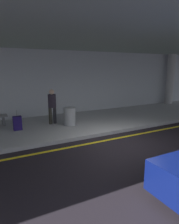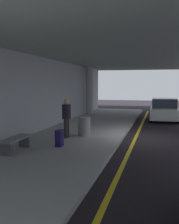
% 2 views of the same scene
% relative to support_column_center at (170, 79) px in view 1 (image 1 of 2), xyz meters
% --- Properties ---
extents(ground_plane, '(60.00, 60.00, 0.00)m').
position_rel_support_column_center_xyz_m(ground_plane, '(-8.00, -4.77, -1.97)').
color(ground_plane, black).
extents(sidewalk, '(26.00, 4.20, 0.15)m').
position_rel_support_column_center_xyz_m(sidewalk, '(-8.00, -1.67, -1.90)').
color(sidewalk, '#A8A8AB').
rests_on(sidewalk, ground).
extents(lane_stripe_yellow, '(26.00, 0.14, 0.01)m').
position_rel_support_column_center_xyz_m(lane_stripe_yellow, '(-8.00, -4.26, -1.97)').
color(lane_stripe_yellow, yellow).
rests_on(lane_stripe_yellow, ground).
extents(support_column_center, '(0.57, 0.57, 3.65)m').
position_rel_support_column_center_xyz_m(support_column_center, '(0.00, 0.00, 0.00)').
color(support_column_center, '#AFABAD').
rests_on(support_column_center, sidewalk).
extents(ceiling_overhang, '(28.00, 13.20, 0.30)m').
position_rel_support_column_center_xyz_m(ceiling_overhang, '(-8.00, -2.17, 1.97)').
color(ceiling_overhang, gray).
rests_on(ceiling_overhang, support_column_far_left).
extents(terminal_back_wall, '(26.00, 0.30, 3.80)m').
position_rel_support_column_center_xyz_m(terminal_back_wall, '(-8.00, 0.58, -0.07)').
color(terminal_back_wall, '#B2B6BF').
rests_on(terminal_back_wall, ground).
extents(traveler_with_luggage, '(0.38, 0.38, 1.68)m').
position_rel_support_column_center_xyz_m(traveler_with_luggage, '(-9.55, -1.42, -0.86)').
color(traveler_with_luggage, '#282620').
rests_on(traveler_with_luggage, sidewalk).
extents(suitcase_upright_primary, '(0.36, 0.22, 0.90)m').
position_rel_support_column_center_xyz_m(suitcase_upright_primary, '(-11.23, -1.72, -1.51)').
color(suitcase_upright_primary, '#1C1150').
rests_on(suitcase_upright_primary, sidewalk).
extents(trash_bin_steel, '(0.56, 0.56, 0.85)m').
position_rel_support_column_center_xyz_m(trash_bin_steel, '(-8.90, -2.03, -1.40)').
color(trash_bin_steel, gray).
rests_on(trash_bin_steel, sidewalk).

